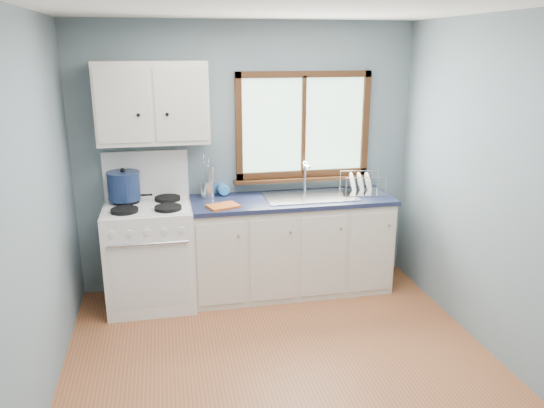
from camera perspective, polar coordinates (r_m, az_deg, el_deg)
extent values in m
cube|color=#A25C35|center=(3.91, 2.06, -18.93)|extent=(3.20, 3.60, 0.02)
cube|color=white|center=(3.20, 2.55, 21.03)|extent=(3.20, 3.60, 0.02)
cube|color=slate|center=(5.06, -2.64, 4.99)|extent=(3.20, 0.02, 2.50)
cube|color=slate|center=(1.80, 16.90, -18.14)|extent=(3.20, 0.02, 2.50)
cube|color=slate|center=(3.36, -25.50, -2.60)|extent=(0.02, 3.60, 2.50)
cube|color=slate|center=(4.03, 25.09, 0.45)|extent=(0.02, 3.60, 2.50)
cube|color=white|center=(4.90, -12.95, -5.46)|extent=(0.76, 0.65, 0.92)
cube|color=white|center=(4.99, -13.40, 3.10)|extent=(0.76, 0.05, 0.44)
cube|color=silver|center=(4.75, -13.30, -0.25)|extent=(0.72, 0.59, 0.01)
cylinder|color=black|center=(4.61, -15.59, -0.66)|extent=(0.23, 0.23, 0.03)
cylinder|color=black|center=(4.60, -11.12, -0.41)|extent=(0.23, 0.23, 0.03)
cylinder|color=black|center=(4.90, -15.39, 0.35)|extent=(0.23, 0.23, 0.03)
cylinder|color=black|center=(4.89, -11.18, 0.59)|extent=(0.23, 0.23, 0.03)
cylinder|color=silver|center=(4.49, -13.20, -4.23)|extent=(0.66, 0.02, 0.02)
cube|color=silver|center=(4.63, -12.96, -7.62)|extent=(0.66, 0.01, 0.55)
cube|color=beige|center=(5.06, 2.04, -4.59)|extent=(1.85, 0.60, 0.88)
cube|color=black|center=(5.23, 1.95, -8.60)|extent=(1.85, 0.54, 0.08)
cube|color=#161C36|center=(4.91, 2.10, 0.43)|extent=(1.89, 0.64, 0.04)
cube|color=silver|center=(4.95, 4.12, 0.80)|extent=(0.84, 0.46, 0.01)
cube|color=silver|center=(4.92, 1.86, -0.14)|extent=(0.36, 0.40, 0.14)
cube|color=silver|center=(5.03, 6.30, 0.12)|extent=(0.36, 0.40, 0.14)
cylinder|color=silver|center=(5.10, 3.55, 2.88)|extent=(0.02, 0.02, 0.28)
cylinder|color=silver|center=(5.01, 3.79, 4.14)|extent=(0.02, 0.16, 0.02)
sphere|color=silver|center=(5.07, 3.58, 4.42)|extent=(0.04, 0.04, 0.04)
cube|color=#9EC6A8|center=(5.10, 3.36, 8.49)|extent=(1.22, 0.01, 0.92)
cube|color=#422411|center=(5.04, 3.50, 13.76)|extent=(1.30, 0.05, 0.06)
cube|color=#422411|center=(5.17, 3.32, 3.30)|extent=(1.30, 0.05, 0.06)
cube|color=#422411|center=(4.96, -3.59, 8.26)|extent=(0.06, 0.05, 1.00)
cube|color=#422411|center=(5.28, 10.00, 8.54)|extent=(0.06, 0.05, 1.00)
cube|color=#422411|center=(5.09, 3.41, 8.46)|extent=(0.03, 0.05, 0.92)
cube|color=#422411|center=(5.16, 3.40, 2.68)|extent=(1.36, 0.10, 0.03)
cube|color=beige|center=(4.75, -12.74, 10.56)|extent=(0.95, 0.32, 0.70)
cube|color=beige|center=(4.59, -15.77, 10.17)|extent=(0.44, 0.01, 0.62)
cube|color=beige|center=(4.58, -9.74, 10.53)|extent=(0.44, 0.01, 0.62)
sphere|color=black|center=(4.58, -14.19, 9.26)|extent=(0.03, 0.03, 0.03)
sphere|color=black|center=(4.58, -11.21, 9.44)|extent=(0.03, 0.03, 0.03)
cylinder|color=black|center=(4.91, -15.36, 0.83)|extent=(0.23, 0.23, 0.05)
cube|color=black|center=(4.90, -13.47, 0.95)|extent=(0.13, 0.03, 0.01)
cylinder|color=#152348|center=(4.86, -15.64, 1.83)|extent=(0.36, 0.36, 0.24)
cylinder|color=#152348|center=(4.83, -15.75, 3.25)|extent=(0.37, 0.37, 0.02)
sphere|color=black|center=(4.83, -15.77, 3.50)|extent=(0.05, 0.05, 0.04)
cylinder|color=silver|center=(4.93, -6.95, 1.57)|extent=(0.17, 0.17, 0.16)
cylinder|color=silver|center=(4.91, -6.86, 3.48)|extent=(0.01, 0.01, 0.23)
cylinder|color=silver|center=(4.89, -7.33, 3.66)|extent=(0.01, 0.01, 0.27)
cylinder|color=silver|center=(4.87, -6.89, 3.26)|extent=(0.01, 0.01, 0.21)
cylinder|color=silver|center=(4.91, -6.59, 2.39)|extent=(0.09, 0.09, 0.30)
imported|color=#2F86D5|center=(4.93, -5.13, 2.38)|extent=(0.12, 0.12, 0.28)
cube|color=#C85C21|center=(4.64, -5.29, -0.22)|extent=(0.31, 0.26, 0.02)
cube|color=silver|center=(5.14, 9.65, 1.24)|extent=(0.43, 0.35, 0.01)
cylinder|color=silver|center=(4.94, 7.97, 1.74)|extent=(0.01, 0.01, 0.19)
cylinder|color=silver|center=(5.03, 12.14, 1.80)|extent=(0.01, 0.01, 0.19)
cylinder|color=silver|center=(5.21, 7.33, 2.53)|extent=(0.01, 0.01, 0.19)
cylinder|color=silver|center=(5.29, 11.31, 2.57)|extent=(0.01, 0.01, 0.19)
cylinder|color=silver|center=(4.96, 10.13, 2.82)|extent=(0.37, 0.06, 0.01)
cylinder|color=silver|center=(5.23, 9.39, 3.55)|extent=(0.37, 0.06, 0.01)
cylinder|color=white|center=(5.09, 8.68, 2.26)|extent=(0.08, 0.21, 0.20)
cylinder|color=white|center=(5.11, 9.50, 2.27)|extent=(0.08, 0.21, 0.20)
cylinder|color=white|center=(5.13, 10.31, 2.28)|extent=(0.08, 0.21, 0.20)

